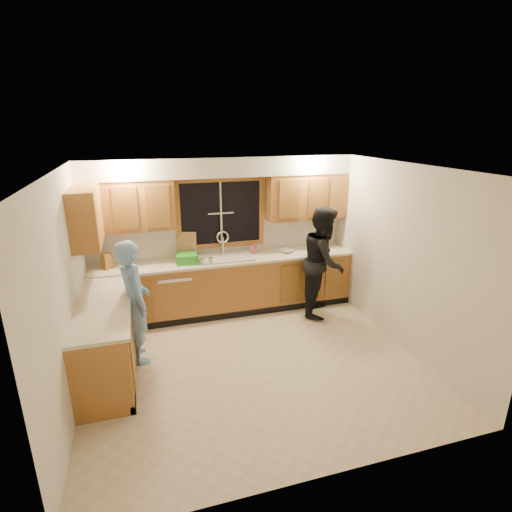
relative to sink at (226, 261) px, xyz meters
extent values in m
plane|color=beige|center=(0.00, -1.60, -0.86)|extent=(4.20, 4.20, 0.00)
plane|color=silver|center=(0.00, -1.60, 1.64)|extent=(4.20, 4.20, 0.00)
plane|color=silver|center=(0.00, 0.30, 0.39)|extent=(4.20, 0.00, 4.20)
plane|color=silver|center=(-2.10, -1.60, 0.39)|extent=(0.00, 3.80, 3.80)
plane|color=silver|center=(2.10, -1.60, 0.39)|extent=(0.00, 3.80, 3.80)
cube|color=#A66A30|center=(0.00, 0.00, -0.42)|extent=(4.20, 0.60, 0.88)
cube|color=#A66A30|center=(-1.80, -1.25, -0.42)|extent=(0.60, 1.90, 0.88)
cube|color=beige|center=(0.00, -0.02, 0.04)|extent=(4.20, 0.63, 0.04)
cube|color=beige|center=(-1.79, -1.25, 0.04)|extent=(0.63, 1.90, 0.04)
cube|color=#A66A30|center=(-1.43, 0.13, 0.96)|extent=(1.35, 0.33, 0.75)
cube|color=#A66A30|center=(1.43, 0.13, 0.96)|extent=(1.35, 0.33, 0.75)
cube|color=#A66A30|center=(-1.94, -0.48, 0.96)|extent=(0.33, 0.90, 0.75)
cube|color=silver|center=(0.00, 0.12, 1.49)|extent=(4.20, 0.35, 0.30)
cube|color=black|center=(0.00, 0.29, 0.74)|extent=(1.30, 0.01, 1.00)
cube|color=#A66A30|center=(0.00, 0.28, 1.27)|extent=(1.44, 0.03, 0.07)
cube|color=#A66A30|center=(0.00, 0.28, 0.20)|extent=(1.44, 0.03, 0.07)
cube|color=#A66A30|center=(-0.69, 0.28, 0.74)|extent=(0.07, 0.03, 1.00)
cube|color=#A66A30|center=(0.69, 0.28, 0.74)|extent=(0.07, 0.03, 1.00)
cube|color=silver|center=(0.00, 0.00, 0.07)|extent=(0.86, 0.52, 0.03)
cube|color=silver|center=(-0.21, 0.00, -0.02)|extent=(0.38, 0.42, 0.18)
cube|color=silver|center=(0.21, 0.00, -0.02)|extent=(0.38, 0.42, 0.18)
cylinder|color=silver|center=(0.00, 0.20, 0.22)|extent=(0.04, 0.04, 0.28)
torus|color=silver|center=(0.00, 0.20, 0.36)|extent=(0.21, 0.03, 0.21)
cube|color=silver|center=(-0.85, -0.01, -0.45)|extent=(0.60, 0.56, 0.82)
cube|color=silver|center=(-1.80, -1.82, -0.41)|extent=(0.58, 0.75, 0.90)
imported|color=#6A95C8|center=(-1.43, -1.07, -0.05)|extent=(0.53, 0.67, 1.63)
imported|color=black|center=(1.49, -0.49, 0.02)|extent=(1.03, 1.09, 1.77)
cube|color=#905E27|center=(-1.79, 0.03, 0.17)|extent=(0.17, 0.17, 0.24)
cube|color=tan|center=(-0.59, 0.22, 0.27)|extent=(0.33, 0.19, 0.42)
cube|color=green|center=(-0.63, -0.04, 0.13)|extent=(0.34, 0.32, 0.15)
imported|color=#EC5A90|center=(0.50, 0.14, 0.14)|extent=(0.10, 0.10, 0.17)
imported|color=silver|center=(1.06, 0.01, 0.08)|extent=(0.27, 0.27, 0.05)
cylinder|color=beige|center=(-0.41, -0.23, 0.11)|extent=(0.08, 0.08, 0.11)
cylinder|color=beige|center=(-0.29, -0.23, 0.11)|extent=(0.08, 0.08, 0.11)
camera|label=1|loc=(-1.27, -5.96, 2.10)|focal=28.00mm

